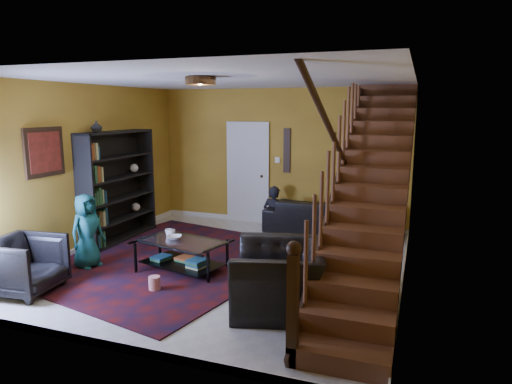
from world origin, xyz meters
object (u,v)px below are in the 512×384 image
(coffee_table, at_px, (182,253))
(armchair_left, at_px, (25,265))
(sofa, at_px, (325,217))
(bookshelf, at_px, (119,188))
(armchair_right, at_px, (279,278))

(coffee_table, bearing_deg, armchair_left, -137.13)
(sofa, bearing_deg, armchair_left, 55.62)
(sofa, xyz_separation_m, armchair_left, (-3.10, -4.21, 0.05))
(bookshelf, distance_m, armchair_left, 2.60)
(sofa, relative_size, armchair_right, 1.88)
(bookshelf, distance_m, armchair_right, 4.09)
(bookshelf, relative_size, sofa, 0.88)
(sofa, distance_m, armchair_right, 3.54)
(sofa, height_order, armchair_right, armchair_right)
(armchair_right, distance_m, coffee_table, 1.89)
(armchair_right, bearing_deg, sofa, 167.61)
(armchair_right, bearing_deg, armchair_left, -93.38)
(armchair_right, bearing_deg, coffee_table, -128.43)
(armchair_left, relative_size, armchair_right, 0.69)
(coffee_table, bearing_deg, bookshelf, 149.97)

